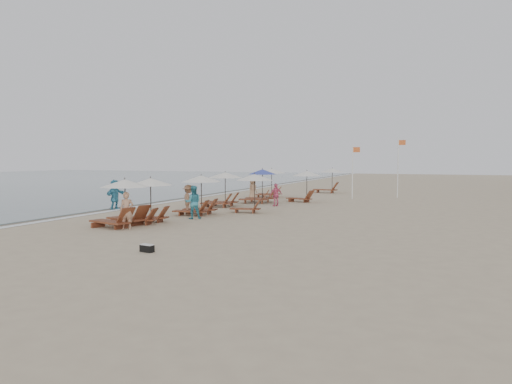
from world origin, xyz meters
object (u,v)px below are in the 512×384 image
at_px(lounger_station_4, 259,188).
at_px(inland_station_1, 304,182).
at_px(lounger_station_5, 269,182).
at_px(inland_station_2, 329,179).
at_px(lounger_station_2, 198,195).
at_px(beachgoer_near, 127,211).
at_px(beachgoer_far_b, 253,189).
at_px(lounger_station_3, 222,189).
at_px(waterline_walker, 115,195).
at_px(lounger_station_1, 148,199).
at_px(duffel_bag, 147,248).
at_px(beachgoer_far_a, 276,195).
at_px(beachgoer_mid_a, 193,202).
at_px(lounger_station_0, 120,205).
at_px(flag_pole_near, 353,169).
at_px(inland_station_0, 251,187).
at_px(beachgoer_mid_b, 188,200).

distance_m(lounger_station_4, inland_station_1, 3.33).
height_order(lounger_station_5, inland_station_2, lounger_station_5).
relative_size(lounger_station_2, beachgoer_near, 1.56).
bearing_deg(beachgoer_far_b, lounger_station_3, -160.58).
relative_size(lounger_station_3, waterline_walker, 1.45).
relative_size(lounger_station_1, lounger_station_3, 0.90).
xyz_separation_m(beachgoer_far_b, duffel_bag, (4.55, -20.21, -0.69)).
distance_m(lounger_station_2, beachgoer_far_a, 6.67).
bearing_deg(lounger_station_2, lounger_station_1, -98.30).
distance_m(lounger_station_2, lounger_station_3, 4.68).
bearing_deg(lounger_station_2, beachgoer_mid_a, -68.83).
xyz_separation_m(inland_station_2, beachgoer_far_a, (-0.26, -13.43, -0.53)).
distance_m(lounger_station_1, lounger_station_4, 12.11).
relative_size(lounger_station_0, lounger_station_4, 1.04).
xyz_separation_m(lounger_station_1, duffel_bag, (4.20, -6.11, -1.03)).
xyz_separation_m(lounger_station_3, flag_pole_near, (6.69, 9.31, 1.20)).
bearing_deg(inland_station_0, beachgoer_mid_a, -113.37).
relative_size(inland_station_0, flag_pole_near, 0.60).
relative_size(inland_station_1, beachgoer_far_a, 1.76).
relative_size(lounger_station_1, beachgoer_far_b, 1.45).
distance_m(inland_station_0, waterline_walker, 8.56).
height_order(lounger_station_4, beachgoer_mid_a, lounger_station_4).
bearing_deg(duffel_bag, lounger_station_4, 100.13).
xyz_separation_m(lounger_station_1, beachgoer_far_a, (2.95, 10.17, -0.41)).
bearing_deg(beachgoer_mid_a, lounger_station_1, 30.86).
xyz_separation_m(lounger_station_3, beachgoer_mid_b, (0.29, -4.82, -0.30)).
xyz_separation_m(lounger_station_2, beachgoer_far_b, (-0.93, 10.15, -0.30)).
bearing_deg(lounger_station_5, beachgoer_near, -89.14).
xyz_separation_m(lounger_station_1, inland_station_1, (3.73, 13.86, 0.25)).
distance_m(lounger_station_5, duffel_bag, 23.25).
bearing_deg(beachgoer_near, lounger_station_3, 66.12).
height_order(lounger_station_0, lounger_station_3, lounger_station_3).
height_order(inland_station_0, duffel_bag, inland_station_0).
bearing_deg(inland_station_0, lounger_station_3, 141.67).
relative_size(lounger_station_4, beachgoer_far_a, 1.74).
bearing_deg(waterline_walker, lounger_station_0, -137.69).
distance_m(beachgoer_far_a, waterline_walker, 10.18).
bearing_deg(lounger_station_4, inland_station_0, -72.03).
height_order(lounger_station_3, inland_station_2, lounger_station_3).
xyz_separation_m(lounger_station_5, inland_station_2, (3.19, 6.86, 0.04)).
bearing_deg(beachgoer_far_b, inland_station_0, -140.09).
height_order(lounger_station_3, inland_station_1, lounger_station_3).
distance_m(lounger_station_0, duffel_bag, 6.67).
height_order(lounger_station_1, flag_pole_near, flag_pole_near).
bearing_deg(inland_station_1, lounger_station_5, 142.30).
bearing_deg(lounger_station_2, inland_station_1, 72.35).
bearing_deg(beachgoer_far_b, lounger_station_4, -129.43).
bearing_deg(waterline_walker, beachgoer_far_b, -26.04).
height_order(beachgoer_mid_b, duffel_bag, beachgoer_mid_b).
bearing_deg(inland_station_1, lounger_station_4, -147.22).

